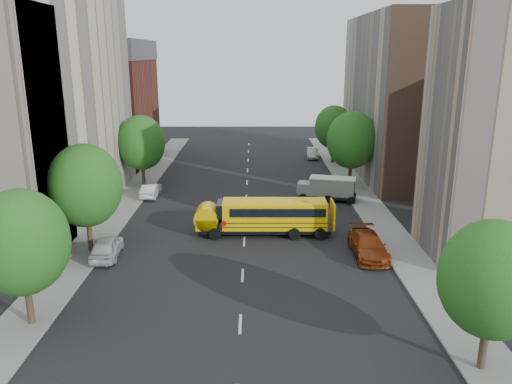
{
  "coord_description": "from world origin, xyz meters",
  "views": [
    {
      "loc": [
        0.71,
        -37.56,
        13.83
      ],
      "look_at": [
        0.92,
        2.0,
        2.81
      ],
      "focal_mm": 35.0,
      "sensor_mm": 36.0,
      "label": 1
    }
  ],
  "objects_px": {
    "street_tree_1": "(85,186)",
    "parked_car_1": "(151,190)",
    "parked_car_3": "(368,245)",
    "street_tree_2": "(141,143)",
    "parked_car_0": "(106,247)",
    "street_tree_3": "(493,280)",
    "parked_car_4": "(332,186)",
    "school_bus": "(264,215)",
    "safari_truck": "(328,188)",
    "parked_car_5": "(312,153)",
    "street_tree_0": "(21,243)",
    "street_tree_5": "(334,127)",
    "street_tree_4": "(352,140)"
  },
  "relations": [
    {
      "from": "safari_truck",
      "to": "parked_car_4",
      "type": "relative_size",
      "value": 1.52
    },
    {
      "from": "school_bus",
      "to": "safari_truck",
      "type": "relative_size",
      "value": 1.77
    },
    {
      "from": "street_tree_4",
      "to": "street_tree_5",
      "type": "distance_m",
      "value": 12.01
    },
    {
      "from": "street_tree_0",
      "to": "street_tree_5",
      "type": "distance_m",
      "value": 45.65
    },
    {
      "from": "street_tree_0",
      "to": "street_tree_2",
      "type": "height_order",
      "value": "street_tree_2"
    },
    {
      "from": "street_tree_0",
      "to": "street_tree_1",
      "type": "relative_size",
      "value": 0.94
    },
    {
      "from": "street_tree_3",
      "to": "parked_car_1",
      "type": "bearing_deg",
      "value": 125.84
    },
    {
      "from": "street_tree_5",
      "to": "parked_car_3",
      "type": "relative_size",
      "value": 1.38
    },
    {
      "from": "parked_car_1",
      "to": "parked_car_3",
      "type": "height_order",
      "value": "parked_car_3"
    },
    {
      "from": "school_bus",
      "to": "parked_car_3",
      "type": "relative_size",
      "value": 1.85
    },
    {
      "from": "street_tree_2",
      "to": "parked_car_0",
      "type": "xyz_separation_m",
      "value": [
        1.41,
        -18.93,
        -4.07
      ]
    },
    {
      "from": "street_tree_3",
      "to": "school_bus",
      "type": "relative_size",
      "value": 0.7
    },
    {
      "from": "street_tree_3",
      "to": "parked_car_1",
      "type": "xyz_separation_m",
      "value": [
        -20.51,
        28.4,
        -3.78
      ]
    },
    {
      "from": "street_tree_3",
      "to": "school_bus",
      "type": "xyz_separation_m",
      "value": [
        -9.43,
        17.63,
        -2.87
      ]
    },
    {
      "from": "street_tree_4",
      "to": "parked_car_1",
      "type": "xyz_separation_m",
      "value": [
        -20.51,
        -3.6,
        -4.4
      ]
    },
    {
      "from": "parked_car_0",
      "to": "street_tree_4",
      "type": "bearing_deg",
      "value": -141.41
    },
    {
      "from": "safari_truck",
      "to": "street_tree_0",
      "type": "bearing_deg",
      "value": -115.4
    },
    {
      "from": "parked_car_5",
      "to": "street_tree_0",
      "type": "bearing_deg",
      "value": -110.86
    },
    {
      "from": "street_tree_2",
      "to": "safari_truck",
      "type": "bearing_deg",
      "value": -14.76
    },
    {
      "from": "street_tree_0",
      "to": "street_tree_1",
      "type": "height_order",
      "value": "street_tree_1"
    },
    {
      "from": "street_tree_1",
      "to": "school_bus",
      "type": "height_order",
      "value": "street_tree_1"
    },
    {
      "from": "safari_truck",
      "to": "street_tree_5",
      "type": "bearing_deg",
      "value": 93.73
    },
    {
      "from": "parked_car_1",
      "to": "parked_car_4",
      "type": "xyz_separation_m",
      "value": [
        18.31,
        1.49,
        -0.03
      ]
    },
    {
      "from": "street_tree_1",
      "to": "parked_car_4",
      "type": "bearing_deg",
      "value": 38.75
    },
    {
      "from": "street_tree_2",
      "to": "safari_truck",
      "type": "relative_size",
      "value": 1.35
    },
    {
      "from": "street_tree_3",
      "to": "parked_car_4",
      "type": "height_order",
      "value": "street_tree_3"
    },
    {
      "from": "parked_car_0",
      "to": "parked_car_5",
      "type": "xyz_separation_m",
      "value": [
        18.39,
        34.37,
        -0.07
      ]
    },
    {
      "from": "street_tree_2",
      "to": "parked_car_4",
      "type": "bearing_deg",
      "value": -6.08
    },
    {
      "from": "street_tree_1",
      "to": "street_tree_0",
      "type": "bearing_deg",
      "value": -90.0
    },
    {
      "from": "school_bus",
      "to": "street_tree_5",
      "type": "bearing_deg",
      "value": 70.58
    },
    {
      "from": "street_tree_3",
      "to": "parked_car_4",
      "type": "relative_size",
      "value": 1.89
    },
    {
      "from": "street_tree_4",
      "to": "parked_car_1",
      "type": "relative_size",
      "value": 1.98
    },
    {
      "from": "safari_truck",
      "to": "parked_car_3",
      "type": "distance_m",
      "value": 13.84
    },
    {
      "from": "street_tree_2",
      "to": "parked_car_4",
      "type": "xyz_separation_m",
      "value": [
        19.8,
        -2.11,
        -4.19
      ]
    },
    {
      "from": "street_tree_2",
      "to": "school_bus",
      "type": "xyz_separation_m",
      "value": [
        12.57,
        -14.37,
        -3.24
      ]
    },
    {
      "from": "safari_truck",
      "to": "parked_car_5",
      "type": "distance_m",
      "value": 20.45
    },
    {
      "from": "street_tree_5",
      "to": "parked_car_0",
      "type": "relative_size",
      "value": 1.68
    },
    {
      "from": "safari_truck",
      "to": "parked_car_0",
      "type": "height_order",
      "value": "safari_truck"
    },
    {
      "from": "street_tree_0",
      "to": "parked_car_5",
      "type": "relative_size",
      "value": 1.77
    },
    {
      "from": "parked_car_4",
      "to": "street_tree_4",
      "type": "bearing_deg",
      "value": 45.36
    },
    {
      "from": "street_tree_4",
      "to": "street_tree_5",
      "type": "bearing_deg",
      "value": 90.0
    },
    {
      "from": "street_tree_4",
      "to": "school_bus",
      "type": "xyz_separation_m",
      "value": [
        -9.43,
        -14.37,
        -3.49
      ]
    },
    {
      "from": "street_tree_1",
      "to": "parked_car_1",
      "type": "xyz_separation_m",
      "value": [
        1.49,
        14.4,
        -4.28
      ]
    },
    {
      "from": "street_tree_0",
      "to": "parked_car_5",
      "type": "xyz_separation_m",
      "value": [
        19.8,
        43.44,
        -3.95
      ]
    },
    {
      "from": "parked_car_5",
      "to": "street_tree_3",
      "type": "bearing_deg",
      "value": -83.7
    },
    {
      "from": "parked_car_5",
      "to": "street_tree_4",
      "type": "bearing_deg",
      "value": -78.25
    },
    {
      "from": "safari_truck",
      "to": "parked_car_1",
      "type": "height_order",
      "value": "safari_truck"
    },
    {
      "from": "street_tree_2",
      "to": "parked_car_3",
      "type": "distance_m",
      "value": 27.6
    },
    {
      "from": "street_tree_5",
      "to": "parked_car_1",
      "type": "xyz_separation_m",
      "value": [
        -20.51,
        -15.6,
        -4.03
      ]
    },
    {
      "from": "parked_car_0",
      "to": "parked_car_3",
      "type": "distance_m",
      "value": 18.39
    }
  ]
}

